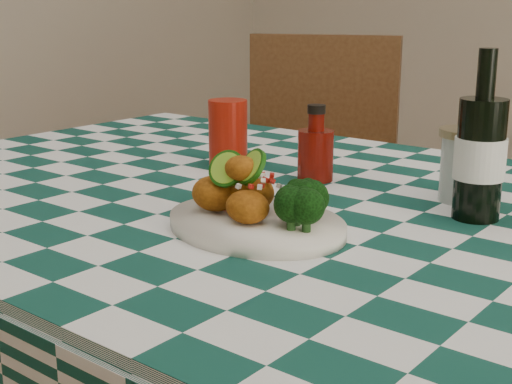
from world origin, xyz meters
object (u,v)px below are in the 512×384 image
Objects in this scene: fried_chicken_pile at (245,186)px; red_tumbler at (228,134)px; wooden_chair_left at (305,214)px; plate at (256,224)px; mason_jar at (466,165)px; ketchup_bottle at (316,143)px; beer_bottle at (482,136)px.

red_tumbler is at bearing 134.39° from fried_chicken_pile.
red_tumbler is 0.13× the size of wooden_chair_left.
plate is 0.37m from mason_jar.
red_tumbler is 0.96× the size of ketchup_bottle.
wooden_chair_left is (-0.51, 0.89, -0.35)m from fried_chicken_pile.
wooden_chair_left is (-0.43, 0.60, -0.35)m from ketchup_bottle.
fried_chicken_pile is 1.02× the size of red_tumbler.
ketchup_bottle is 0.82m from wooden_chair_left.
plate is at bearing -71.37° from ketchup_bottle.
red_tumbler reaches higher than fried_chicken_pile.
mason_jar reaches higher than plate.
beer_bottle reaches higher than wooden_chair_left.
fried_chicken_pile is 0.35m from beer_bottle.
beer_bottle is (0.05, -0.08, 0.06)m from mason_jar.
beer_bottle is 0.25× the size of wooden_chair_left.
ketchup_bottle is 0.13× the size of wooden_chair_left.
red_tumbler is 0.51m from beer_bottle.
red_tumbler is at bearing 136.45° from plate.
wooden_chair_left is (-0.70, 0.57, -0.34)m from mason_jar.
mason_jar is (0.16, 0.33, 0.05)m from plate.
plate is 0.35m from beer_bottle.
ketchup_bottle is (0.19, 0.02, 0.00)m from red_tumbler.
fried_chicken_pile is at bearing -133.77° from beer_bottle.
fried_chicken_pile is at bearing -74.98° from ketchup_bottle.
fried_chicken_pile is at bearing -45.61° from red_tumbler.
red_tumbler is 0.75m from wooden_chair_left.
fried_chicken_pile is at bearing -119.50° from mason_jar.
ketchup_bottle reaches higher than red_tumbler.
mason_jar is at bearing 6.66° from red_tumbler.
beer_bottle reaches higher than plate.
red_tumbler is 0.19m from ketchup_bottle.
wooden_chair_left is at bearing 139.20° from beer_bottle.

